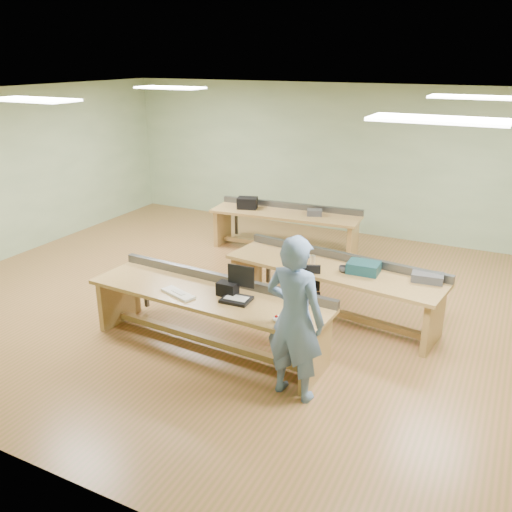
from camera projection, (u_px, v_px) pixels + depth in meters
name	position (u px, v px, depth m)	size (l,w,h in m)	color
floor	(260.00, 303.00, 8.15)	(10.00, 10.00, 0.00)	brown
ceiling	(261.00, 96.00, 7.10)	(10.00, 10.00, 0.00)	silver
wall_back	(348.00, 160.00, 10.97)	(10.00, 0.04, 3.00)	#A1B88B
wall_front	(36.00, 326.00, 4.28)	(10.00, 0.04, 3.00)	#A1B88B
wall_left	(11.00, 174.00, 9.73)	(0.04, 8.00, 3.00)	#A1B88B
fluor_panels	(261.00, 98.00, 7.11)	(6.20, 3.50, 0.03)	white
workbench_front	(209.00, 306.00, 6.76)	(3.20, 1.01, 0.86)	#B2834B
workbench_mid	(333.00, 280.00, 7.55)	(3.16, 1.20, 0.86)	#B2834B
workbench_back	(286.00, 222.00, 10.16)	(2.84, 0.97, 0.86)	#B2834B
person	(295.00, 319.00, 5.66)	(0.67, 0.44, 1.84)	slate
laptop_base	(236.00, 300.00, 6.46)	(0.34, 0.28, 0.04)	black
laptop_screen	(241.00, 276.00, 6.49)	(0.34, 0.02, 0.27)	black
keyboard	(178.00, 294.00, 6.63)	(0.49, 0.16, 0.03)	silver
trackball_mouse	(278.00, 318.00, 5.97)	(0.12, 0.14, 0.06)	white
camera_bag	(228.00, 289.00, 6.59)	(0.25, 0.16, 0.17)	black
task_chair	(305.00, 307.00, 7.30)	(0.61, 0.61, 0.87)	black
parts_bin_teal	(364.00, 267.00, 7.28)	(0.42, 0.31, 0.15)	#12373C
parts_bin_grey	(427.00, 277.00, 7.01)	(0.40, 0.25, 0.11)	#38383A
mug	(343.00, 269.00, 7.31)	(0.11, 0.11, 0.09)	#38383A
drinks_can	(313.00, 260.00, 7.57)	(0.07, 0.07, 0.13)	white
storage_box_back	(247.00, 203.00, 10.31)	(0.37, 0.26, 0.21)	black
tray_back	(314.00, 213.00, 9.88)	(0.27, 0.20, 0.11)	#38383A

